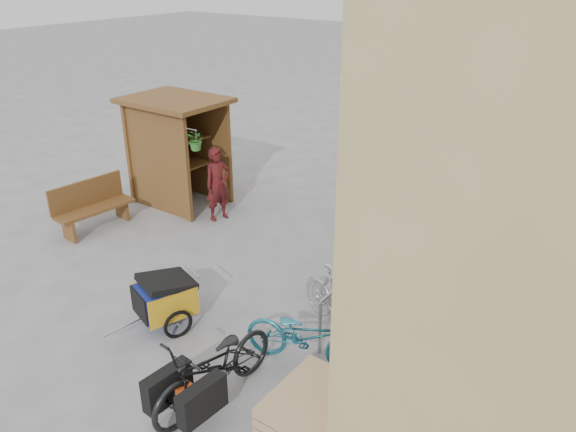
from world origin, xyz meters
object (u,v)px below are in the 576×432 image
Objects in this scene: kiosk at (174,136)px; shopping_carts at (516,179)px; child_trailer at (165,297)px; bike_1 at (340,302)px; bike_0 at (306,336)px; cargo_bike at (213,369)px; bike_7 at (453,214)px; bike_2 at (386,276)px; bike_5 at (424,232)px; bike_6 at (436,219)px; bench at (92,205)px; pallet_stack at (317,410)px; bike_3 at (384,259)px; bike_4 at (417,243)px; person_kiosk at (218,184)px.

kiosk is 1.29× the size of shopping_carts.
shopping_carts is 8.36m from child_trailer.
bike_0 is at bearing -159.63° from bike_1.
kiosk is 1.69× the size of child_trailer.
bike_7 is (0.72, 6.15, 0.01)m from cargo_bike.
bike_2 is (0.65, 3.39, -0.10)m from cargo_bike.
bike_5 is 1.00× the size of bike_6.
bench is 5.90m from cargo_bike.
bike_1 is at bearing 178.43° from bike_7.
bike_2 is 0.85× the size of bike_6.
shopping_carts is 6.48m from bike_1.
bike_1 is at bearing 112.91° from pallet_stack.
pallet_stack is at bearing -166.32° from bike_6.
bike_1 is (-0.74, 1.76, 0.30)m from pallet_stack.
child_trailer is at bearing 141.10° from bike_1.
pallet_stack is at bearing -147.61° from bike_3.
kiosk is at bearing 109.39° from bike_7.
bike_3 is (-0.12, 2.55, -0.01)m from bike_0.
bike_4 is 0.34m from bike_5.
cargo_bike is 1.15× the size of bike_7.
person_kiosk reaches higher than bike_6.
person_kiosk is 0.91× the size of bike_7.
kiosk is 5.85m from bike_6.
pallet_stack is at bearing 11.56° from child_trailer.
bike_5 reaches higher than cargo_bike.
kiosk reaches higher than bike_3.
pallet_stack is at bearing -31.66° from kiosk.
bike_1 is at bearing 4.80° from bench.
person_kiosk is (-1.93, 3.33, 0.31)m from child_trailer.
bench reaches higher than bike_1.
bench is at bearing 97.24° from bike_5.
pallet_stack is 5.76m from bike_7.
bike_6 is (-0.12, 1.13, 0.02)m from bike_4.
bike_0 is 1.12× the size of bike_2.
shopping_carts reaches higher than pallet_stack.
shopping_carts is 5.27m from bike_2.
person_kiosk is at bearing -6.42° from kiosk.
child_trailer is (-2.97, -7.81, -0.13)m from shopping_carts.
bike_5 is at bearing -15.87° from bike_0.
person_kiosk reaches higher than child_trailer.
kiosk is 6.01m from bike_1.
kiosk is 7.50m from pallet_stack.
person_kiosk reaches higher than bike_7.
child_trailer is at bearing 122.05° from bike_2.
person_kiosk is at bearing 135.60° from cargo_bike.
shopping_carts is 6.64m from person_kiosk.
kiosk is at bearing 65.64° from bike_2.
shopping_carts is 2.90m from bike_6.
bench is 6.19m from bike_2.
pallet_stack is at bearing -160.63° from bike_4.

